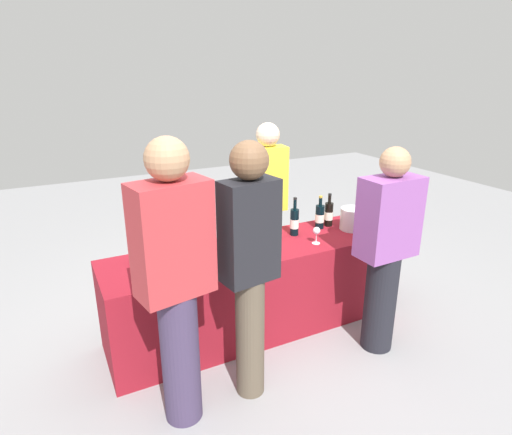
% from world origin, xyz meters
% --- Properties ---
extents(ground_plane, '(12.00, 12.00, 0.00)m').
position_xyz_m(ground_plane, '(0.00, 0.00, 0.00)').
color(ground_plane, gray).
extents(tasting_table, '(2.42, 0.65, 0.74)m').
position_xyz_m(tasting_table, '(0.00, 0.00, 0.37)').
color(tasting_table, maroon).
rests_on(tasting_table, ground_plane).
extents(wine_bottle_0, '(0.07, 0.07, 0.32)m').
position_xyz_m(wine_bottle_0, '(-0.89, 0.13, 0.85)').
color(wine_bottle_0, black).
rests_on(wine_bottle_0, tasting_table).
extents(wine_bottle_1, '(0.07, 0.07, 0.33)m').
position_xyz_m(wine_bottle_1, '(-0.41, 0.09, 0.86)').
color(wine_bottle_1, black).
rests_on(wine_bottle_1, tasting_table).
extents(wine_bottle_2, '(0.08, 0.08, 0.32)m').
position_xyz_m(wine_bottle_2, '(0.14, 0.13, 0.85)').
color(wine_bottle_2, black).
rests_on(wine_bottle_2, tasting_table).
extents(wine_bottle_3, '(0.07, 0.07, 0.33)m').
position_xyz_m(wine_bottle_3, '(0.41, 0.09, 0.86)').
color(wine_bottle_3, black).
rests_on(wine_bottle_3, tasting_table).
extents(wine_bottle_4, '(0.08, 0.08, 0.30)m').
position_xyz_m(wine_bottle_4, '(0.70, 0.13, 0.85)').
color(wine_bottle_4, black).
rests_on(wine_bottle_4, tasting_table).
extents(wine_bottle_5, '(0.07, 0.07, 0.30)m').
position_xyz_m(wine_bottle_5, '(0.81, 0.15, 0.85)').
color(wine_bottle_5, black).
rests_on(wine_bottle_5, tasting_table).
extents(wine_glass_0, '(0.07, 0.07, 0.14)m').
position_xyz_m(wine_glass_0, '(-0.89, -0.09, 0.84)').
color(wine_glass_0, silver).
rests_on(wine_glass_0, tasting_table).
extents(wine_glass_1, '(0.07, 0.07, 0.15)m').
position_xyz_m(wine_glass_1, '(-0.66, -0.11, 0.85)').
color(wine_glass_1, silver).
rests_on(wine_glass_1, tasting_table).
extents(wine_glass_2, '(0.06, 0.06, 0.14)m').
position_xyz_m(wine_glass_2, '(-0.33, -0.12, 0.84)').
color(wine_glass_2, silver).
rests_on(wine_glass_2, tasting_table).
extents(wine_glass_3, '(0.07, 0.07, 0.14)m').
position_xyz_m(wine_glass_3, '(-0.05, -0.06, 0.84)').
color(wine_glass_3, silver).
rests_on(wine_glass_3, tasting_table).
extents(wine_glass_4, '(0.07, 0.07, 0.14)m').
position_xyz_m(wine_glass_4, '(0.47, -0.15, 0.84)').
color(wine_glass_4, silver).
rests_on(wine_glass_4, tasting_table).
extents(ice_bucket, '(0.22, 0.22, 0.19)m').
position_xyz_m(ice_bucket, '(0.94, -0.02, 0.83)').
color(ice_bucket, silver).
rests_on(ice_bucket, tasting_table).
extents(server_pouring, '(0.37, 0.23, 1.63)m').
position_xyz_m(server_pouring, '(0.44, 0.63, 0.90)').
color(server_pouring, black).
rests_on(server_pouring, ground_plane).
extents(guest_0, '(0.46, 0.30, 1.76)m').
position_xyz_m(guest_0, '(-0.85, -0.67, 0.96)').
color(guest_0, '#3F3351').
rests_on(guest_0, ground_plane).
extents(guest_1, '(0.37, 0.24, 1.71)m').
position_xyz_m(guest_1, '(-0.38, -0.66, 0.96)').
color(guest_1, brown).
rests_on(guest_1, ground_plane).
extents(guest_2, '(0.44, 0.25, 1.59)m').
position_xyz_m(guest_2, '(0.73, -0.66, 0.85)').
color(guest_2, black).
rests_on(guest_2, ground_plane).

